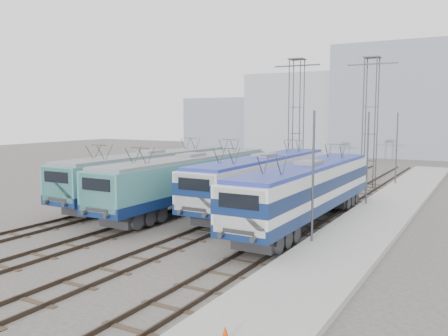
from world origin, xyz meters
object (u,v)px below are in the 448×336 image
locomotive_far_right (307,187)px  mast_rear (397,150)px  catenary_tower_west (296,116)px  mast_mid (367,160)px  locomotive_center_left (189,177)px  locomotive_center_right (263,176)px  catenary_tower_east (370,116)px  safety_cone (225,334)px  locomotive_far_left (150,172)px  mast_front (313,180)px

locomotive_far_right → mast_rear: size_ratio=2.64×
mast_rear → catenary_tower_west: bearing=-155.1°
locomotive_far_right → mast_mid: mast_mid is taller
locomotive_center_left → locomotive_far_right: 9.01m
locomotive_center_right → catenary_tower_east: bearing=73.4°
mast_rear → locomotive_center_right: bearing=-111.4°
mast_mid → mast_rear: 12.00m
locomotive_center_right → safety_cone: locomotive_center_right is taller
catenary_tower_east → safety_cone: catenary_tower_east is taller
locomotive_center_left → locomotive_center_right: 5.30m
locomotive_center_right → mast_mid: (6.35, 4.24, 1.13)m
locomotive_far_left → catenary_tower_east: bearing=50.2°
mast_mid → mast_rear: (0.00, 12.00, 0.00)m
locomotive_far_left → locomotive_center_left: (4.50, -1.13, 0.01)m
mast_front → catenary_tower_east: bearing=95.5°
locomotive_far_left → catenary_tower_east: 21.16m
locomotive_center_right → catenary_tower_west: size_ratio=1.55×
locomotive_far_right → catenary_tower_west: size_ratio=1.54×
locomotive_far_left → safety_cone: (16.87, -17.89, -1.75)m
mast_mid → locomotive_center_right: bearing=-146.3°
locomotive_center_right → catenary_tower_west: (-2.25, 12.24, 4.27)m
locomotive_center_right → catenary_tower_east: catenary_tower_east is taller
mast_front → mast_rear: same height
mast_mid → mast_rear: bearing=90.0°
safety_cone → locomotive_center_right: bearing=111.9°
locomotive_far_left → locomotive_far_right: 13.60m
locomotive_center_right → safety_cone: size_ratio=35.19×
locomotive_center_right → mast_front: size_ratio=2.66×
catenary_tower_west → locomotive_far_right: bearing=-66.5°
catenary_tower_east → locomotive_far_left: bearing=-129.8°
locomotive_center_left → mast_mid: size_ratio=2.68×
locomotive_center_right → locomotive_center_left: bearing=-148.1°
locomotive_center_left → locomotive_far_right: locomotive_center_left is taller
catenary_tower_west → mast_rear: 9.99m
catenary_tower_east → mast_mid: (2.10, -10.00, -3.14)m
locomotive_center_left → catenary_tower_west: bearing=81.5°
mast_rear → safety_cone: size_ratio=13.22×
locomotive_center_left → mast_front: 11.99m
mast_rear → mast_mid: bearing=-90.0°
locomotive_center_right → catenary_tower_west: bearing=100.4°
locomotive_center_right → catenary_tower_west: catenary_tower_west is taller
catenary_tower_east → mast_rear: bearing=43.6°
locomotive_center_left → mast_mid: mast_mid is taller
catenary_tower_east → safety_cone: size_ratio=22.66×
locomotive_center_left → safety_cone: locomotive_center_left is taller
catenary_tower_west → mast_rear: (8.60, 4.00, -3.14)m
catenary_tower_east → mast_front: size_ratio=1.71×
safety_cone → mast_front: bearing=97.3°
locomotive_far_right → mast_rear: 19.67m
locomotive_center_left → catenary_tower_west: size_ratio=1.57×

